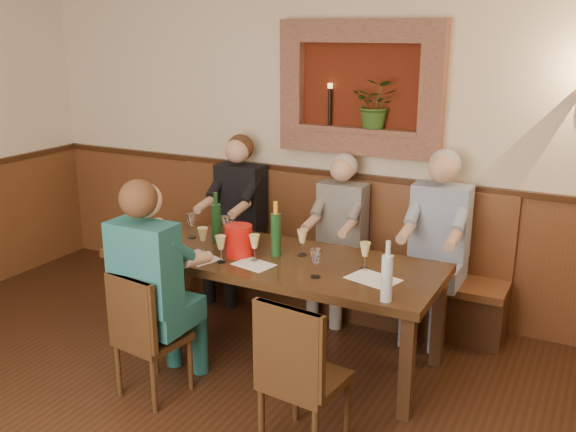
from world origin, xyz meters
name	(u,v)px	position (x,y,z in m)	size (l,w,h in m)	color
room_shell	(57,133)	(0.00, 0.00, 1.89)	(6.04, 6.04, 2.82)	beige
wainscoting	(85,408)	(0.00, 0.00, 0.59)	(6.02, 6.02, 1.15)	brown
wall_niche	(364,94)	(0.24, 2.94, 1.81)	(1.36, 0.30, 1.06)	#541B0C
dining_table	(272,266)	(0.00, 1.85, 0.68)	(2.40, 0.90, 0.75)	#33200F
bench	(325,270)	(0.00, 2.79, 0.33)	(3.00, 0.45, 1.11)	#381E0F
chair_near_left	(152,359)	(-0.43, 1.00, 0.25)	(0.43, 0.43, 0.86)	#33200F
chair_near_right	(303,405)	(0.69, 0.94, 0.27)	(0.46, 0.46, 0.93)	#33200F
person_bench_left	(236,230)	(-0.82, 2.69, 0.59)	(0.42, 0.52, 1.43)	black
person_bench_mid	(338,251)	(0.15, 2.69, 0.55)	(0.39, 0.48, 1.35)	#615A58
person_bench_right	(435,261)	(0.96, 2.69, 0.60)	(0.43, 0.53, 1.45)	navy
person_chair_front	(157,305)	(-0.42, 1.07, 0.60)	(0.43, 0.53, 1.45)	#174052
spittoon_bucket	(239,240)	(-0.22, 1.76, 0.86)	(0.20, 0.20, 0.22)	red
wine_bottle_green_a	(276,234)	(0.01, 1.88, 0.91)	(0.09, 0.09, 0.40)	#19471E
wine_bottle_green_b	(216,222)	(-0.52, 1.93, 0.91)	(0.09, 0.09, 0.39)	#19471E
water_bottle	(387,277)	(0.97, 1.48, 0.90)	(0.09, 0.09, 0.37)	silver
tasting_sheet_a	(154,245)	(-0.90, 1.66, 0.75)	(0.26, 0.19, 0.00)	white
tasting_sheet_b	(254,265)	(-0.03, 1.65, 0.75)	(0.27, 0.19, 0.00)	white
tasting_sheet_c	(373,279)	(0.79, 1.77, 0.75)	(0.32, 0.23, 0.00)	white
tasting_sheet_d	(198,258)	(-0.45, 1.58, 0.75)	(0.30, 0.22, 0.00)	white
wine_glass_0	(158,232)	(-0.90, 1.71, 0.85)	(0.08, 0.08, 0.19)	#E4CB88
wine_glass_1	(191,226)	(-0.76, 1.94, 0.85)	(0.08, 0.08, 0.19)	white
wine_glass_2	(203,240)	(-0.48, 1.69, 0.85)	(0.08, 0.08, 0.19)	#E4CB88
wine_glass_3	(232,234)	(-0.37, 1.90, 0.85)	(0.08, 0.08, 0.19)	white
wine_glass_4	(255,248)	(-0.07, 1.72, 0.85)	(0.08, 0.08, 0.19)	#E4CB88
wine_glass_5	(302,243)	(0.18, 1.97, 0.85)	(0.08, 0.08, 0.19)	#E4CB88
wine_glass_6	(316,263)	(0.44, 1.63, 0.85)	(0.08, 0.08, 0.19)	white
wine_glass_7	(365,256)	(0.67, 1.91, 0.85)	(0.08, 0.08, 0.19)	#E4CB88
wine_glass_8	(386,272)	(0.90, 1.69, 0.85)	(0.08, 0.08, 0.19)	white
wine_glass_9	(221,249)	(-0.26, 1.59, 0.85)	(0.08, 0.08, 0.19)	#E4CB88
wine_glass_10	(226,228)	(-0.49, 2.01, 0.85)	(0.08, 0.08, 0.19)	white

